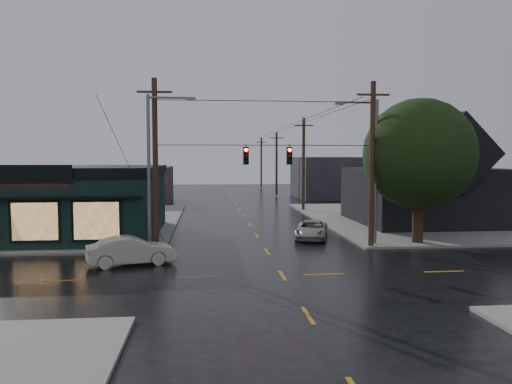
{
  "coord_description": "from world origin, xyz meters",
  "views": [
    {
      "loc": [
        -3.54,
        -23.01,
        5.59
      ],
      "look_at": [
        -0.68,
        5.7,
        3.57
      ],
      "focal_mm": 35.0,
      "sensor_mm": 36.0,
      "label": 1
    }
  ],
  "objects": [
    {
      "name": "bg_building_east",
      "position": [
        16.0,
        45.0,
        2.8
      ],
      "size": [
        14.0,
        12.0,
        5.6
      ],
      "primitive_type": "cube",
      "color": "#25252A",
      "rests_on": "ground"
    },
    {
      "name": "streetlight_ne",
      "position": [
        7.0,
        7.2,
        0.0
      ],
      "size": [
        5.4,
        0.3,
        9.15
      ],
      "primitive_type": null,
      "color": "slate",
      "rests_on": "ground"
    },
    {
      "name": "suv_silver",
      "position": [
        3.6,
        10.32,
        0.62
      ],
      "size": [
        3.19,
        4.84,
        1.24
      ],
      "primitive_type": "imported",
      "rotation": [
        0.0,
        0.0,
        -0.28
      ],
      "color": "#A6A299",
      "rests_on": "ground"
    },
    {
      "name": "sedan_cream",
      "position": [
        -7.46,
        3.08,
        0.74
      ],
      "size": [
        4.74,
        2.71,
        1.48
      ],
      "primitive_type": "imported",
      "rotation": [
        0.0,
        0.0,
        1.84
      ],
      "color": "#B5B09F",
      "rests_on": "ground"
    },
    {
      "name": "utility_pole_nw",
      "position": [
        -6.5,
        6.5,
        0.0
      ],
      "size": [
        2.0,
        0.32,
        10.15
      ],
      "primitive_type": null,
      "color": "#352517",
      "rests_on": "ground"
    },
    {
      "name": "ground_plane",
      "position": [
        0.0,
        0.0,
        0.0
      ],
      "size": [
        160.0,
        160.0,
        0.0
      ],
      "primitive_type": "plane",
      "color": "black"
    },
    {
      "name": "sidewalk_nw",
      "position": [
        -20.0,
        20.0,
        0.07
      ],
      "size": [
        28.0,
        28.0,
        0.15
      ],
      "primitive_type": "cube",
      "color": "gray",
      "rests_on": "ground"
    },
    {
      "name": "ne_building",
      "position": [
        15.0,
        17.0,
        4.47
      ],
      "size": [
        12.6,
        11.6,
        8.75
      ],
      "color": "black",
      "rests_on": "ground"
    },
    {
      "name": "utility_pole_ne",
      "position": [
        6.5,
        6.5,
        0.0
      ],
      "size": [
        2.0,
        0.32,
        10.15
      ],
      "primitive_type": null,
      "color": "#352517",
      "rests_on": "ground"
    },
    {
      "name": "streetlight_nw",
      "position": [
        -6.8,
        5.8,
        0.0
      ],
      "size": [
        5.4,
        0.3,
        9.15
      ],
      "primitive_type": null,
      "color": "slate",
      "rests_on": "ground"
    },
    {
      "name": "utility_pole_far_a",
      "position": [
        6.5,
        28.0,
        0.0
      ],
      "size": [
        2.0,
        0.32,
        9.65
      ],
      "primitive_type": null,
      "color": "#352517",
      "rests_on": "ground"
    },
    {
      "name": "utility_pole_far_b",
      "position": [
        6.5,
        48.0,
        0.0
      ],
      "size": [
        2.0,
        0.32,
        9.15
      ],
      "primitive_type": null,
      "color": "#352517",
      "rests_on": "ground"
    },
    {
      "name": "span_signal_assembly",
      "position": [
        0.1,
        6.5,
        5.7
      ],
      "size": [
        13.0,
        0.48,
        1.23
      ],
      "color": "black",
      "rests_on": "ground"
    },
    {
      "name": "utility_pole_far_c",
      "position": [
        6.5,
        68.0,
        0.0
      ],
      "size": [
        2.0,
        0.32,
        9.15
      ],
      "primitive_type": null,
      "color": "#352517",
      "rests_on": "ground"
    },
    {
      "name": "sidewalk_ne",
      "position": [
        20.0,
        20.0,
        0.07
      ],
      "size": [
        28.0,
        28.0,
        0.15
      ],
      "primitive_type": "cube",
      "color": "gray",
      "rests_on": "ground"
    },
    {
      "name": "pizza_shop",
      "position": [
        -15.0,
        12.94,
        2.56
      ],
      "size": [
        16.3,
        12.34,
        4.9
      ],
      "color": "black",
      "rests_on": "ground"
    },
    {
      "name": "bg_building_west",
      "position": [
        -14.0,
        40.0,
        2.2
      ],
      "size": [
        12.0,
        10.0,
        4.4
      ],
      "primitive_type": "cube",
      "color": "#312823",
      "rests_on": "ground"
    },
    {
      "name": "corner_tree",
      "position": [
        9.92,
        7.52,
        5.76
      ],
      "size": [
        7.08,
        7.08,
        9.17
      ],
      "color": "black",
      "rests_on": "ground"
    }
  ]
}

